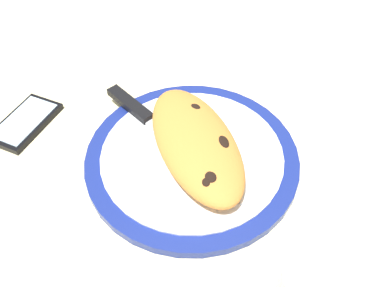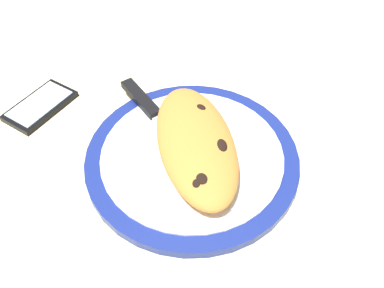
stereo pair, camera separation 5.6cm
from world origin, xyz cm
name	(u,v)px [view 2 (the right image)]	position (x,y,z in cm)	size (l,w,h in cm)	color
ground_plane	(192,167)	(0.00, 0.00, -1.50)	(150.00, 150.00, 3.00)	beige
plate	(192,157)	(0.00, 0.00, 0.84)	(31.05, 31.05, 1.75)	navy
calzone	(196,142)	(0.15, -0.55, 4.05)	(25.30, 16.56, 4.56)	orange
fork	(250,155)	(0.06, -8.29, 1.95)	(16.33, 5.65, 0.40)	silver
knife	(150,109)	(8.28, 7.18, 2.25)	(19.12, 15.68, 1.20)	silver
smartphone	(40,106)	(9.72, 25.89, 0.56)	(13.04, 11.08, 1.16)	black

